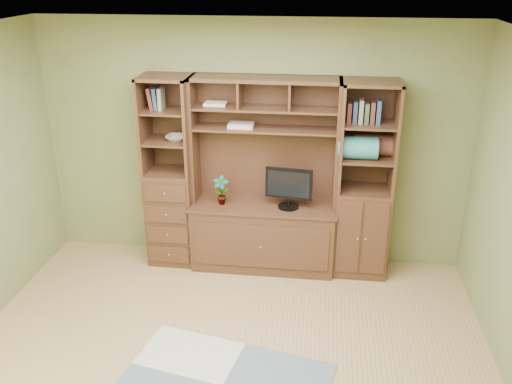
# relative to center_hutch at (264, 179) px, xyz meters

# --- Properties ---
(room) EXTENTS (4.60, 4.10, 2.64)m
(room) POSITION_rel_center_hutch_xyz_m (-0.14, -1.73, 0.28)
(room) COLOR tan
(room) RESTS_ON ground
(center_hutch) EXTENTS (1.54, 0.53, 2.05)m
(center_hutch) POSITION_rel_center_hutch_xyz_m (0.00, 0.00, 0.00)
(center_hutch) COLOR #482A19
(center_hutch) RESTS_ON ground
(left_tower) EXTENTS (0.50, 0.45, 2.05)m
(left_tower) POSITION_rel_center_hutch_xyz_m (-1.00, 0.04, 0.00)
(left_tower) COLOR #482A19
(left_tower) RESTS_ON ground
(right_tower) EXTENTS (0.55, 0.45, 2.05)m
(right_tower) POSITION_rel_center_hutch_xyz_m (1.02, 0.04, 0.00)
(right_tower) COLOR #482A19
(right_tower) RESTS_ON ground
(monitor) EXTENTS (0.51, 0.27, 0.59)m
(monitor) POSITION_rel_center_hutch_xyz_m (0.26, -0.03, 0.00)
(monitor) COLOR black
(monitor) RESTS_ON center_hutch
(orchid) EXTENTS (0.16, 0.11, 0.31)m
(orchid) POSITION_rel_center_hutch_xyz_m (-0.44, -0.03, -0.14)
(orchid) COLOR #9D4735
(orchid) RESTS_ON center_hutch
(magazines) EXTENTS (0.25, 0.19, 0.04)m
(magazines) POSITION_rel_center_hutch_xyz_m (-0.24, 0.09, 0.54)
(magazines) COLOR beige
(magazines) RESTS_ON center_hutch
(bowl) EXTENTS (0.21, 0.21, 0.05)m
(bowl) POSITION_rel_center_hutch_xyz_m (-0.91, 0.04, 0.39)
(bowl) COLOR beige
(bowl) RESTS_ON left_tower
(blanket_teal) EXTENTS (0.39, 0.22, 0.22)m
(blanket_teal) POSITION_rel_center_hutch_xyz_m (0.93, -0.01, 0.38)
(blanket_teal) COLOR teal
(blanket_teal) RESTS_ON right_tower
(blanket_red) EXTENTS (0.37, 0.21, 0.21)m
(blanket_red) POSITION_rel_center_hutch_xyz_m (1.09, 0.12, 0.37)
(blanket_red) COLOR brown
(blanket_red) RESTS_ON right_tower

